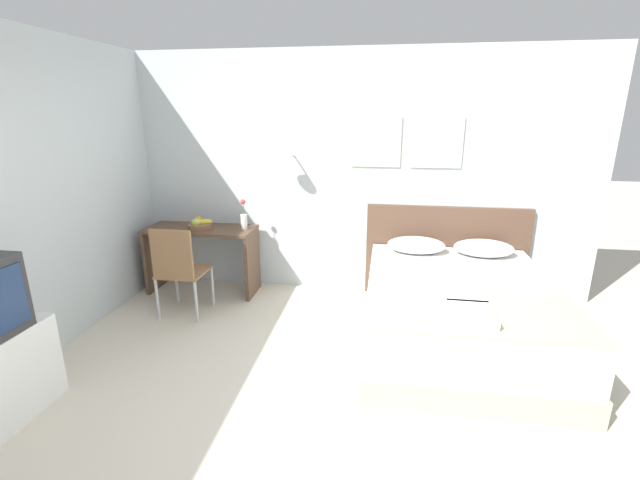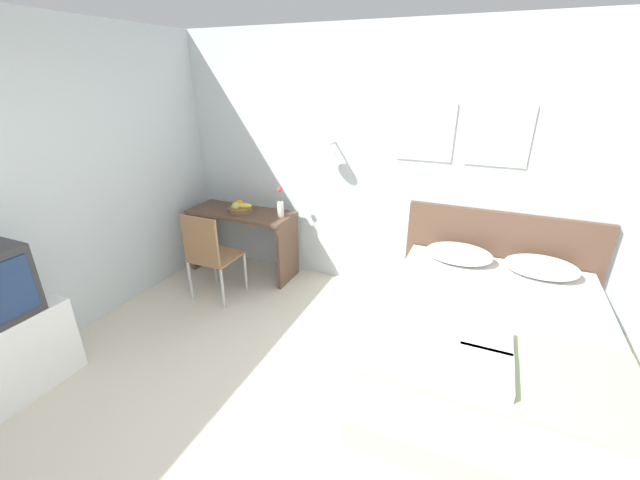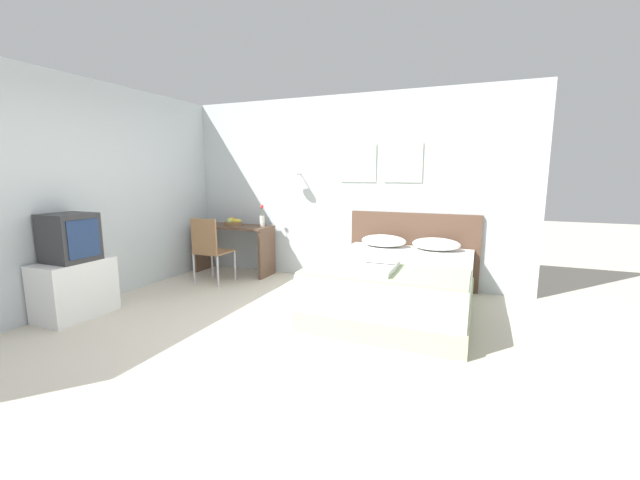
# 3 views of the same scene
# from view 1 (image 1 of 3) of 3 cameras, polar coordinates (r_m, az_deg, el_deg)

# --- Properties ---
(ground_plane) EXTENTS (24.00, 24.00, 0.00)m
(ground_plane) POSITION_cam_1_polar(r_m,az_deg,el_deg) (2.99, -2.82, -25.34)
(ground_plane) COLOR beige
(wall_back) EXTENTS (5.42, 0.31, 2.65)m
(wall_back) POSITION_cam_1_polar(r_m,az_deg,el_deg) (4.79, 3.19, 8.57)
(wall_back) COLOR silver
(wall_back) RESTS_ON ground_plane
(bed) EXTENTS (1.62, 2.06, 0.59)m
(bed) POSITION_cam_1_polar(r_m,az_deg,el_deg) (4.04, 17.90, -9.25)
(bed) COLOR #B2C693
(bed) RESTS_ON ground_plane
(headboard) EXTENTS (1.74, 0.06, 1.03)m
(headboard) POSITION_cam_1_polar(r_m,az_deg,el_deg) (4.94, 16.34, -1.57)
(headboard) COLOR brown
(headboard) RESTS_ON ground_plane
(pillow_left) EXTENTS (0.60, 0.40, 0.16)m
(pillow_left) POSITION_cam_1_polar(r_m,az_deg,el_deg) (4.59, 12.72, -0.65)
(pillow_left) COLOR white
(pillow_left) RESTS_ON bed
(pillow_right) EXTENTS (0.60, 0.40, 0.16)m
(pillow_right) POSITION_cam_1_polar(r_m,az_deg,el_deg) (4.69, 21.00, -1.00)
(pillow_right) COLOR white
(pillow_right) RESTS_ON bed
(throw_blanket) EXTENTS (1.57, 0.83, 0.02)m
(throw_blanket) POSITION_cam_1_polar(r_m,az_deg,el_deg) (3.38, 19.86, -8.90)
(throw_blanket) COLOR #B2C693
(throw_blanket) RESTS_ON bed
(folded_towel_near_foot) EXTENTS (0.30, 0.28, 0.06)m
(folded_towel_near_foot) POSITION_cam_1_polar(r_m,az_deg,el_deg) (3.48, 18.68, -7.25)
(folded_towel_near_foot) COLOR white
(folded_towel_near_foot) RESTS_ON throw_blanket
(folded_towel_mid_bed) EXTENTS (0.34, 0.36, 0.06)m
(folded_towel_mid_bed) POSITION_cam_1_polar(r_m,az_deg,el_deg) (3.22, 19.23, -9.30)
(folded_towel_mid_bed) COLOR white
(folded_towel_mid_bed) RESTS_ON throw_blanket
(desk) EXTENTS (1.22, 0.49, 0.76)m
(desk) POSITION_cam_1_polar(r_m,az_deg,el_deg) (5.04, -15.49, -0.92)
(desk) COLOR brown
(desk) RESTS_ON ground_plane
(desk_chair) EXTENTS (0.45, 0.45, 0.95)m
(desk_chair) POSITION_cam_1_polar(r_m,az_deg,el_deg) (4.44, -18.40, -3.31)
(desk_chair) COLOR #8E6642
(desk_chair) RESTS_ON ground_plane
(fruit_bowl) EXTENTS (0.27, 0.27, 0.13)m
(fruit_bowl) POSITION_cam_1_polar(r_m,az_deg,el_deg) (4.95, -15.75, 2.03)
(fruit_bowl) COLOR brown
(fruit_bowl) RESTS_ON desk
(flower_vase) EXTENTS (0.07, 0.07, 0.34)m
(flower_vase) POSITION_cam_1_polar(r_m,az_deg,el_deg) (4.78, -10.13, 2.85)
(flower_vase) COLOR silver
(flower_vase) RESTS_ON desk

